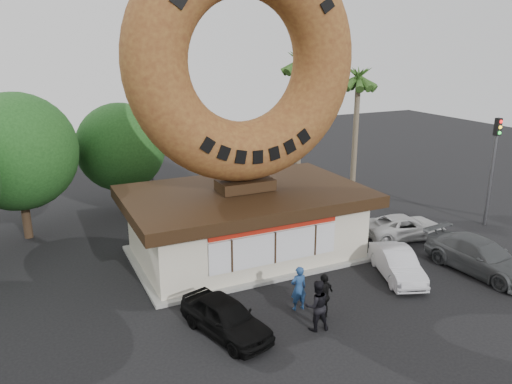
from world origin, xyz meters
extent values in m
plane|color=black|center=(0.00, 0.00, 0.00)|extent=(90.00, 90.00, 0.00)
cube|color=beige|center=(0.00, 6.00, 1.50)|extent=(10.00, 6.00, 3.00)
cube|color=#999993|center=(0.00, 6.00, 0.07)|extent=(10.60, 6.60, 0.15)
cube|color=#3F3F3F|center=(0.00, 6.00, 3.05)|extent=(10.00, 6.00, 0.10)
cube|color=black|center=(0.00, 6.00, 3.00)|extent=(11.20, 7.20, 0.55)
cube|color=silver|center=(0.00, 2.95, 1.55)|extent=(6.00, 0.12, 1.40)
cube|color=#B71E0F|center=(0.00, 2.93, 2.55)|extent=(6.00, 0.10, 0.45)
cube|color=black|center=(0.00, 6.00, 3.55)|extent=(2.60, 1.40, 0.50)
torus|color=brown|center=(0.00, 6.00, 9.17)|extent=(10.74, 2.74, 10.74)
cylinder|color=#473321|center=(-9.50, 13.00, 1.65)|extent=(0.44, 0.44, 3.30)
sphere|color=#183F16|center=(-9.50, 13.00, 4.65)|extent=(6.00, 6.00, 6.00)
cylinder|color=#473321|center=(-4.00, 15.00, 1.43)|extent=(0.44, 0.44, 2.86)
sphere|color=#183F16|center=(-4.00, 15.00, 4.03)|extent=(5.20, 5.20, 5.20)
cylinder|color=#726651|center=(7.50, 14.00, 4.50)|extent=(0.36, 0.36, 9.00)
cylinder|color=#726651|center=(11.00, 12.50, 4.00)|extent=(0.36, 0.36, 8.00)
cylinder|color=#59595E|center=(-2.00, 16.00, 4.00)|extent=(0.18, 0.18, 8.00)
cylinder|color=#59595E|center=(-1.10, 16.00, 7.90)|extent=(1.80, 0.12, 0.12)
cube|color=#59595E|center=(-0.20, 16.00, 7.85)|extent=(0.45, 0.20, 0.12)
cylinder|color=#59595E|center=(14.00, 4.00, 3.00)|extent=(0.18, 0.18, 6.00)
cube|color=black|center=(14.00, 4.00, 5.60)|extent=(0.30, 0.28, 0.95)
sphere|color=red|center=(14.00, 3.85, 5.90)|extent=(0.18, 0.18, 0.18)
sphere|color=yellow|center=(14.00, 3.85, 5.60)|extent=(0.18, 0.18, 0.18)
sphere|color=green|center=(14.00, 3.85, 5.30)|extent=(0.18, 0.18, 0.18)
imported|color=navy|center=(-0.28, 0.39, 0.90)|extent=(0.68, 0.47, 1.80)
imported|color=black|center=(-0.41, -1.11, 0.96)|extent=(1.05, 0.89, 1.92)
imported|color=black|center=(0.27, -0.55, 0.90)|extent=(1.14, 0.84, 1.80)
imported|color=black|center=(-3.46, 0.01, 0.67)|extent=(2.64, 4.21, 1.34)
imported|color=#B6B6BC|center=(5.01, 0.93, 0.64)|extent=(2.59, 4.13, 1.29)
imported|color=#4C4F50|center=(8.76, -0.22, 0.75)|extent=(2.62, 5.35, 1.50)
imported|color=silver|center=(8.52, 4.43, 0.61)|extent=(4.71, 2.93, 1.21)
camera|label=1|loc=(-9.15, -14.51, 9.96)|focal=35.00mm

